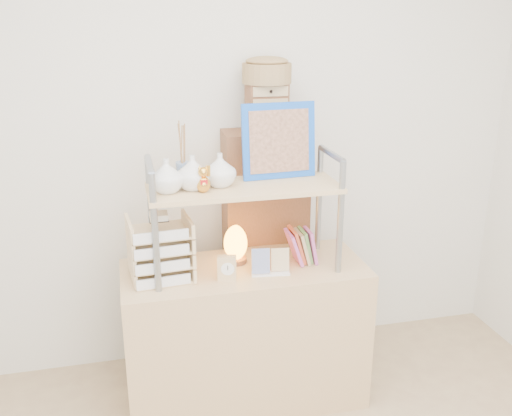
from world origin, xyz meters
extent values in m
cube|color=silver|center=(0.00, 1.70, 1.30)|extent=(3.40, 0.02, 2.60)
cube|color=tan|center=(0.00, 1.20, 0.38)|extent=(1.20, 0.50, 0.75)
cube|color=brown|center=(0.20, 1.57, 0.68)|extent=(0.46, 0.26, 1.35)
cylinder|color=#8D939A|center=(-0.43, 1.05, 1.02)|extent=(0.03, 0.03, 0.55)
cylinder|color=#8D939A|center=(-0.43, 1.35, 1.02)|extent=(0.03, 0.03, 0.55)
cylinder|color=#8D939A|center=(-0.43, 1.20, 1.30)|extent=(0.03, 0.30, 0.03)
cylinder|color=#8D939A|center=(0.43, 1.05, 1.02)|extent=(0.03, 0.03, 0.55)
cylinder|color=#8D939A|center=(0.43, 1.35, 1.02)|extent=(0.03, 0.03, 0.55)
cylinder|color=#8D939A|center=(0.43, 1.20, 1.30)|extent=(0.03, 0.30, 0.03)
cube|color=tan|center=(0.00, 1.20, 1.16)|extent=(0.90, 0.34, 0.02)
imported|color=silver|center=(-0.36, 1.18, 1.25)|extent=(0.15, 0.15, 0.15)
imported|color=silver|center=(-0.24, 1.20, 1.25)|extent=(0.15, 0.15, 0.16)
imported|color=silver|center=(-0.11, 1.22, 1.25)|extent=(0.15, 0.15, 0.16)
cylinder|color=#2555A1|center=(-0.27, 1.32, 1.22)|extent=(0.07, 0.07, 0.10)
cube|color=blue|center=(0.20, 1.30, 1.35)|extent=(0.37, 0.08, 0.37)
cube|color=brown|center=(0.20, 1.29, 1.35)|extent=(0.30, 0.05, 0.30)
cube|color=#BD529D|center=(0.34, 1.20, 0.83)|extent=(0.05, 0.12, 0.17)
cube|color=#69984C|center=(0.32, 1.22, 0.83)|extent=(0.05, 0.12, 0.17)
cube|color=tan|center=(0.30, 1.20, 0.83)|extent=(0.06, 0.13, 0.17)
cube|color=#DC5A33|center=(0.27, 1.22, 0.83)|extent=(0.07, 0.14, 0.17)
cube|color=#BD529D|center=(0.25, 1.20, 0.83)|extent=(0.07, 0.14, 0.17)
cube|color=#D6BF80|center=(-0.40, 1.19, 0.76)|extent=(0.29, 0.27, 0.01)
cube|color=white|center=(-0.40, 1.07, 0.78)|extent=(0.25, 0.03, 0.05)
cube|color=#D6BF80|center=(-0.40, 1.19, 0.83)|extent=(0.29, 0.27, 0.01)
cube|color=white|center=(-0.40, 1.07, 0.86)|extent=(0.25, 0.03, 0.05)
cube|color=#D6BF80|center=(-0.40, 1.19, 0.90)|extent=(0.29, 0.27, 0.01)
cube|color=white|center=(-0.40, 1.07, 0.93)|extent=(0.25, 0.03, 0.05)
cube|color=#D6BF80|center=(-0.40, 1.19, 0.98)|extent=(0.29, 0.27, 0.01)
cube|color=white|center=(-0.40, 1.07, 1.00)|extent=(0.25, 0.03, 0.05)
cube|color=beige|center=(-0.40, 1.17, 1.06)|extent=(0.08, 0.08, 0.03)
cylinder|color=brown|center=(-0.03, 1.28, 0.76)|extent=(0.11, 0.11, 0.02)
ellipsoid|color=orange|center=(-0.03, 1.28, 0.86)|extent=(0.13, 0.12, 0.17)
cube|color=tan|center=(-0.11, 1.08, 0.81)|extent=(0.09, 0.06, 0.12)
cylinder|color=white|center=(-0.11, 1.06, 0.82)|extent=(0.06, 0.02, 0.06)
cube|color=white|center=(0.10, 1.10, 0.75)|extent=(0.19, 0.07, 0.01)
cube|color=navy|center=(0.06, 1.10, 0.82)|extent=(0.09, 0.04, 0.12)
cube|color=tan|center=(0.16, 1.11, 0.82)|extent=(0.09, 0.03, 0.11)
cube|color=brown|center=(0.20, 1.55, 1.48)|extent=(0.20, 0.15, 0.25)
cube|color=tan|center=(0.20, 1.47, 1.38)|extent=(0.18, 0.01, 0.05)
cube|color=tan|center=(0.20, 1.47, 1.44)|extent=(0.18, 0.01, 0.05)
cube|color=tan|center=(0.20, 1.47, 1.51)|extent=(0.18, 0.01, 0.05)
cube|color=tan|center=(0.20, 1.47, 1.57)|extent=(0.18, 0.01, 0.05)
cylinder|color=olive|center=(0.20, 1.55, 1.65)|extent=(0.25, 0.25, 0.10)
camera|label=1|loc=(-0.54, -1.30, 1.94)|focal=40.00mm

